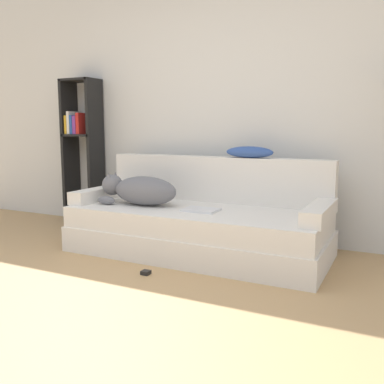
{
  "coord_description": "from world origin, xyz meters",
  "views": [
    {
      "loc": [
        1.63,
        -1.51,
        1.04
      ],
      "look_at": [
        0.11,
        1.53,
        0.54
      ],
      "focal_mm": 40.0,
      "sensor_mm": 36.0,
      "label": 1
    }
  ],
  "objects": [
    {
      "name": "couch_backrest",
      "position": [
        0.11,
        2.02,
        0.59
      ],
      "size": [
        2.09,
        0.15,
        0.41
      ],
      "color": "silver",
      "rests_on": "couch"
    },
    {
      "name": "couch",
      "position": [
        0.11,
        1.63,
        0.19
      ],
      "size": [
        2.13,
        0.92,
        0.39
      ],
      "color": "silver",
      "rests_on": "ground_plane"
    },
    {
      "name": "power_adapter",
      "position": [
        0.01,
        0.99,
        0.01
      ],
      "size": [
        0.06,
        0.06,
        0.03
      ],
      "color": "black",
      "rests_on": "ground_plane"
    },
    {
      "name": "laptop",
      "position": [
        0.19,
        1.54,
        0.4
      ],
      "size": [
        0.28,
        0.2,
        0.02
      ],
      "rotation": [
        0.0,
        0.0,
        0.0
      ],
      "color": "silver",
      "rests_on": "couch"
    },
    {
      "name": "couch_arm_left",
      "position": [
        -0.88,
        1.62,
        0.44
      ],
      "size": [
        0.15,
        0.73,
        0.11
      ],
      "color": "silver",
      "rests_on": "couch"
    },
    {
      "name": "throw_pillow",
      "position": [
        0.43,
        2.0,
        0.84
      ],
      "size": [
        0.42,
        0.16,
        0.1
      ],
      "color": "#335199",
      "rests_on": "couch_backrest"
    },
    {
      "name": "ground_plane",
      "position": [
        0.0,
        0.0,
        0.0
      ],
      "size": [
        20.0,
        20.0,
        0.0
      ],
      "primitive_type": "plane",
      "color": "tan"
    },
    {
      "name": "dog",
      "position": [
        -0.41,
        1.56,
        0.51
      ],
      "size": [
        0.73,
        0.31,
        0.27
      ],
      "color": "slate",
      "rests_on": "couch"
    },
    {
      "name": "couch_arm_right",
      "position": [
        1.1,
        1.62,
        0.44
      ],
      "size": [
        0.15,
        0.73,
        0.11
      ],
      "color": "silver",
      "rests_on": "couch"
    },
    {
      "name": "wall_back",
      "position": [
        0.0,
        2.33,
        1.35
      ],
      "size": [
        7.18,
        0.06,
        2.7
      ],
      "color": "silver",
      "rests_on": "ground_plane"
    },
    {
      "name": "bookshelf",
      "position": [
        -1.54,
        2.14,
        0.89
      ],
      "size": [
        0.39,
        0.26,
        1.56
      ],
      "color": "black",
      "rests_on": "ground_plane"
    }
  ]
}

